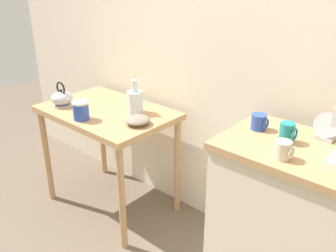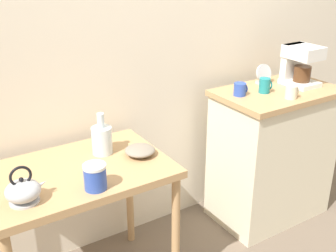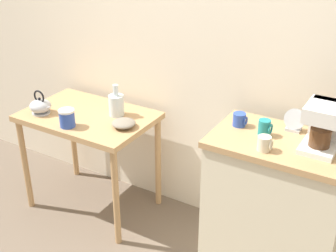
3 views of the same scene
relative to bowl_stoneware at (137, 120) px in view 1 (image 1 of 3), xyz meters
The scene contains 12 objects.
ground_plane 0.84m from the bowl_stoneware, ahead, with size 8.00×8.00×0.00m, color #6B5B4C.
back_wall 0.85m from the bowl_stoneware, 48.96° to the left, with size 4.40×0.10×2.80m, color beige.
wooden_table 0.36m from the bowl_stoneware, behind, with size 0.90×0.60×0.76m.
kitchen_counter 1.09m from the bowl_stoneware, ahead, with size 0.79×0.50×0.92m.
bowl_stoneware is the anchor object (origin of this frame).
teakettle 0.63m from the bowl_stoneware, 169.48° to the right, with size 0.18×0.15×0.17m.
glass_carafe_vase 0.21m from the bowl_stoneware, 139.45° to the left, with size 0.11×0.11×0.22m.
canister_enamel 0.37m from the bowl_stoneware, 151.27° to the right, with size 0.10×0.10×0.12m.
mug_dark_teal 0.94m from the bowl_stoneware, ahead, with size 0.07×0.07×0.09m.
mug_small_cream 1.00m from the bowl_stoneware, ahead, with size 0.08×0.07×0.08m.
mug_blue 0.78m from the bowl_stoneware, ahead, with size 0.08×0.07×0.08m.
table_clock 1.08m from the bowl_stoneware, 10.90° to the left, with size 0.12×0.06×0.13m.
Camera 1 is at (1.26, -1.48, 1.69)m, focal length 40.17 mm.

